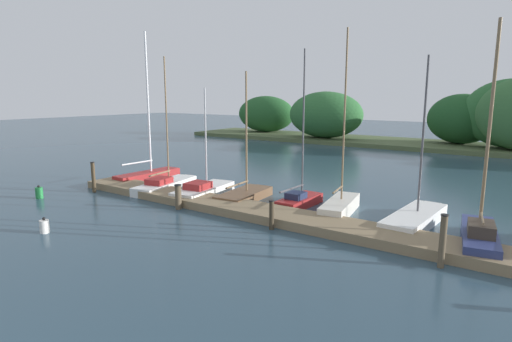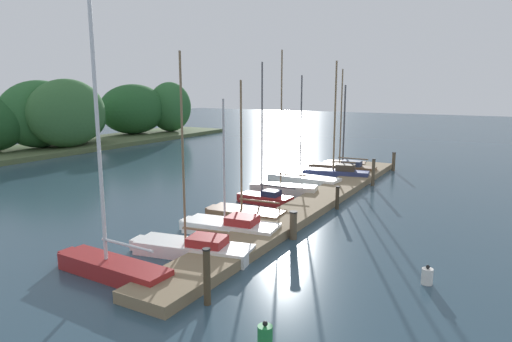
% 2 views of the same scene
% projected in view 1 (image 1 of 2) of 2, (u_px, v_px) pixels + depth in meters
% --- Properties ---
extents(dock_pier, '(24.06, 1.80, 0.35)m').
position_uv_depth(dock_pier, '(291.00, 218.00, 16.26)').
color(dock_pier, '#847051').
rests_on(dock_pier, ground).
extents(far_shore, '(55.53, 8.30, 6.38)m').
position_uv_depth(far_shore, '(494.00, 120.00, 36.09)').
color(far_shore, '#4C5B38').
rests_on(far_shore, ground).
extents(sailboat_0, '(1.10, 4.30, 8.32)m').
position_uv_depth(sailboat_0, '(150.00, 173.00, 24.22)').
color(sailboat_0, maroon).
rests_on(sailboat_0, ground).
extents(sailboat_1, '(1.94, 4.49, 6.80)m').
position_uv_depth(sailboat_1, '(167.00, 184.00, 21.89)').
color(sailboat_1, white).
rests_on(sailboat_1, ground).
extents(sailboat_2, '(1.77, 4.10, 5.25)m').
position_uv_depth(sailboat_2, '(205.00, 190.00, 20.54)').
color(sailboat_2, white).
rests_on(sailboat_2, ground).
extents(sailboat_3, '(1.67, 3.60, 5.96)m').
position_uv_depth(sailboat_3, '(246.00, 194.00, 19.84)').
color(sailboat_3, brown).
rests_on(sailboat_3, ground).
extents(sailboat_4, '(1.01, 3.15, 6.83)m').
position_uv_depth(sailboat_4, '(300.00, 198.00, 18.66)').
color(sailboat_4, maroon).
rests_on(sailboat_4, ground).
extents(sailboat_5, '(1.52, 3.66, 7.51)m').
position_uv_depth(sailboat_5, '(341.00, 205.00, 17.52)').
color(sailboat_5, silver).
rests_on(sailboat_5, ground).
extents(sailboat_6, '(1.53, 4.51, 6.32)m').
position_uv_depth(sailboat_6, '(416.00, 217.00, 16.00)').
color(sailboat_6, white).
rests_on(sailboat_6, ground).
extents(sailboat_7, '(1.63, 4.11, 7.20)m').
position_uv_depth(sailboat_7, '(479.00, 234.00, 13.62)').
color(sailboat_7, navy).
rests_on(sailboat_7, ground).
extents(mooring_piling_0, '(0.22, 0.22, 1.56)m').
position_uv_depth(mooring_piling_0, '(93.00, 177.00, 21.22)').
color(mooring_piling_0, '#4C3D28').
rests_on(mooring_piling_0, ground).
extents(mooring_piling_1, '(0.31, 0.31, 1.09)m').
position_uv_depth(mooring_piling_1, '(178.00, 197.00, 18.14)').
color(mooring_piling_1, brown).
rests_on(mooring_piling_1, ground).
extents(mooring_piling_2, '(0.20, 0.20, 1.11)m').
position_uv_depth(mooring_piling_2, '(272.00, 215.00, 15.37)').
color(mooring_piling_2, '#3D3323').
rests_on(mooring_piling_2, ground).
extents(mooring_piling_3, '(0.22, 0.22, 1.59)m').
position_uv_depth(mooring_piling_3, '(443.00, 241.00, 11.93)').
color(mooring_piling_3, brown).
rests_on(mooring_piling_3, ground).
extents(channel_buoy_0, '(0.34, 0.34, 0.65)m').
position_uv_depth(channel_buoy_0, '(39.00, 193.00, 20.04)').
color(channel_buoy_0, '#23843D').
rests_on(channel_buoy_0, ground).
extents(channel_buoy_1, '(0.33, 0.33, 0.59)m').
position_uv_depth(channel_buoy_1, '(44.00, 226.00, 15.04)').
color(channel_buoy_1, white).
rests_on(channel_buoy_1, ground).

